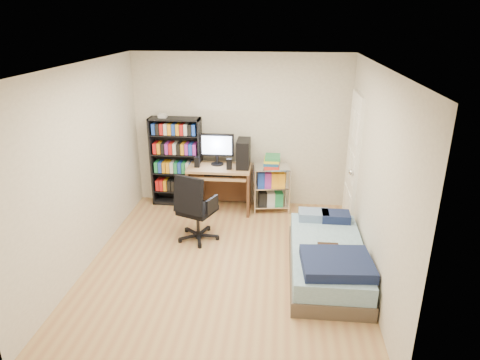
# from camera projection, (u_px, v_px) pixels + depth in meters

# --- Properties ---
(room) EXTENTS (3.58, 4.08, 2.58)m
(room) POSITION_uv_depth(u_px,v_px,m) (224.00, 173.00, 5.12)
(room) COLOR tan
(room) RESTS_ON ground
(media_shelf) EXTENTS (0.83, 0.28, 1.54)m
(media_shelf) POSITION_uv_depth(u_px,v_px,m) (177.00, 161.00, 7.10)
(media_shelf) COLOR black
(media_shelf) RESTS_ON room
(computer_desk) EXTENTS (1.00, 0.58, 1.26)m
(computer_desk) POSITION_uv_depth(u_px,v_px,m) (226.00, 170.00, 6.91)
(computer_desk) COLOR tan
(computer_desk) RESTS_ON room
(office_chair) EXTENTS (0.78, 0.78, 1.01)m
(office_chair) POSITION_uv_depth(u_px,v_px,m) (196.00, 219.00, 6.04)
(office_chair) COLOR black
(office_chair) RESTS_ON room
(wire_cart) EXTENTS (0.63, 0.49, 0.93)m
(wire_cart) POSITION_uv_depth(u_px,v_px,m) (271.00, 175.00, 6.89)
(wire_cart) COLOR white
(wire_cart) RESTS_ON room
(bed) EXTENTS (0.90, 1.80, 0.51)m
(bed) POSITION_uv_depth(u_px,v_px,m) (328.00, 258.00, 5.25)
(bed) COLOR #51463C
(bed) RESTS_ON room
(door) EXTENTS (0.12, 0.80, 2.00)m
(door) POSITION_uv_depth(u_px,v_px,m) (352.00, 162.00, 6.30)
(door) COLOR white
(door) RESTS_ON room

